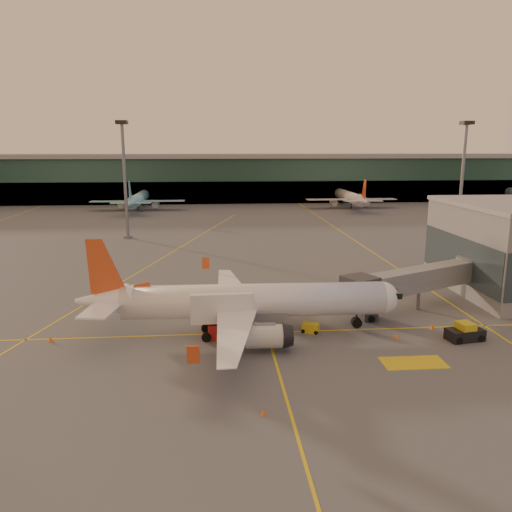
{
  "coord_description": "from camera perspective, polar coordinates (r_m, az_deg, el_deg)",
  "views": [
    {
      "loc": [
        -0.57,
        -46.53,
        19.95
      ],
      "look_at": [
        5.19,
        21.66,
        5.0
      ],
      "focal_mm": 35.0,
      "sensor_mm": 36.0,
      "label": 1
    }
  ],
  "objects": [
    {
      "name": "mast_east_near",
      "position": [
        122.04,
        22.56,
        9.01
      ],
      "size": [
        2.4,
        2.4,
        25.6
      ],
      "color": "slate",
      "rests_on": "ground"
    },
    {
      "name": "gpu_cart",
      "position": [
        55.71,
        6.26,
        -8.16
      ],
      "size": [
        2.13,
        1.76,
        1.08
      ],
      "rotation": [
        0.0,
        0.0,
        -0.42
      ],
      "color": "gold",
      "rests_on": "ground"
    },
    {
      "name": "cone_tail",
      "position": [
        57.2,
        -22.43,
        -8.76
      ],
      "size": [
        0.47,
        0.47,
        0.59
      ],
      "color": "#F6610C",
      "rests_on": "ground"
    },
    {
      "name": "ground",
      "position": [
        50.63,
        -3.86,
        -10.91
      ],
      "size": [
        600.0,
        600.0,
        0.0
      ],
      "primitive_type": "plane",
      "color": "#4C4F54",
      "rests_on": "ground"
    },
    {
      "name": "mast_west_near",
      "position": [
        114.31,
        -14.81,
        9.37
      ],
      "size": [
        2.4,
        2.4,
        25.6
      ],
      "color": "slate",
      "rests_on": "ground"
    },
    {
      "name": "main_airplane",
      "position": [
        54.49,
        -1.49,
        -5.3
      ],
      "size": [
        35.2,
        31.63,
        10.64
      ],
      "rotation": [
        0.0,
        0.0,
        -0.02
      ],
      "color": "white",
      "rests_on": "ground"
    },
    {
      "name": "pushback_tug",
      "position": [
        57.61,
        22.79,
        -8.11
      ],
      "size": [
        4.05,
        2.63,
        1.94
      ],
      "rotation": [
        0.0,
        0.0,
        0.17
      ],
      "color": "black",
      "rests_on": "ground"
    },
    {
      "name": "distant_aircraft_row",
      "position": [
        166.99,
        -11.87,
        5.2
      ],
      "size": [
        290.0,
        34.0,
        13.0
      ],
      "color": "#7EC4D3",
      "rests_on": "ground"
    },
    {
      "name": "catering_truck",
      "position": [
        53.63,
        -3.89,
        -6.28
      ],
      "size": [
        6.61,
        3.13,
        5.06
      ],
      "rotation": [
        0.0,
        0.0,
        0.03
      ],
      "color": "#A01816",
      "rests_on": "ground"
    },
    {
      "name": "cone_wing_right",
      "position": [
        39.74,
        0.83,
        -17.43
      ],
      "size": [
        0.38,
        0.38,
        0.48
      ],
      "color": "#F6610C",
      "rests_on": "ground"
    },
    {
      "name": "terminal",
      "position": [
        188.66,
        -4.7,
        8.88
      ],
      "size": [
        400.0,
        20.0,
        17.6
      ],
      "color": "#19382D",
      "rests_on": "ground"
    },
    {
      "name": "cone_fwd",
      "position": [
        55.77,
        15.72,
        -8.82
      ],
      "size": [
        0.44,
        0.44,
        0.56
      ],
      "color": "#F6610C",
      "rests_on": "ground"
    },
    {
      "name": "taxi_markings",
      "position": [
        93.43,
        -8.86,
        -0.15
      ],
      "size": [
        100.12,
        173.0,
        0.01
      ],
      "color": "gold",
      "rests_on": "ground"
    },
    {
      "name": "cone_wing_left",
      "position": [
        73.21,
        -2.46,
        -3.25
      ],
      "size": [
        0.5,
        0.5,
        0.64
      ],
      "color": "#F6610C",
      "rests_on": "ground"
    },
    {
      "name": "jet_bridge",
      "position": [
        66.35,
        18.88,
        -2.54
      ],
      "size": [
        22.48,
        12.95,
        5.45
      ],
      "color": "slate",
      "rests_on": "ground"
    },
    {
      "name": "cone_nose",
      "position": [
        59.81,
        19.51,
        -7.59
      ],
      "size": [
        0.5,
        0.5,
        0.63
      ],
      "color": "#F6610C",
      "rests_on": "ground"
    }
  ]
}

